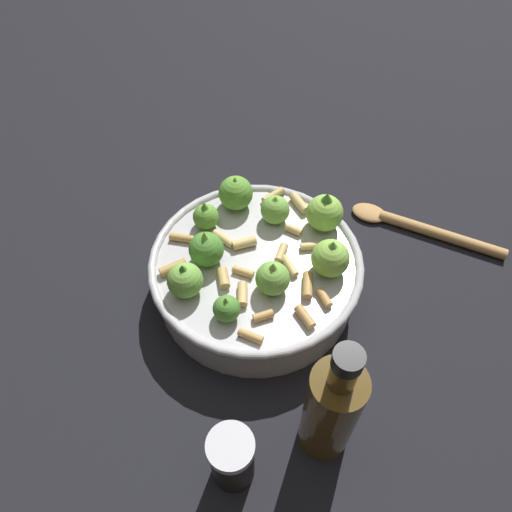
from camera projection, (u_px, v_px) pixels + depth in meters
name	position (u px, v px, depth m)	size (l,w,h in m)	color
ground_plane	(256.00, 288.00, 0.65)	(2.40, 2.40, 0.00)	black
cooking_pan	(257.00, 268.00, 0.61)	(0.27, 0.27, 0.12)	#B7B7BC
pepper_shaker	(232.00, 459.00, 0.47)	(0.05, 0.05, 0.09)	black
olive_oil_bottle	(331.00, 410.00, 0.46)	(0.05, 0.05, 0.20)	#4C3814
wooden_spoon	(417.00, 227.00, 0.70)	(0.16, 0.19, 0.02)	#B2844C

